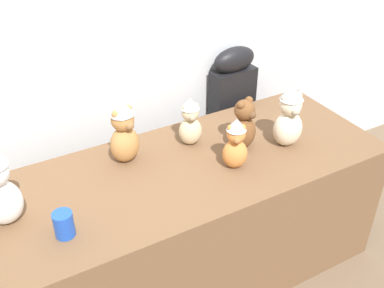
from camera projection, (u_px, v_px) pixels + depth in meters
wall_back at (132, 12)px, 2.37m from camera, size 7.00×0.08×2.60m
display_table at (192, 221)px, 2.42m from camera, size 1.93×0.76×0.73m
instrument_case at (231, 124)px, 2.94m from camera, size 0.29×0.14×1.04m
teddy_bear_sand at (190, 122)px, 2.31m from camera, size 0.14×0.13×0.26m
teddy_bear_ginger at (236, 144)px, 2.14m from camera, size 0.15×0.14×0.26m
teddy_bear_cream at (289, 117)px, 2.28m from camera, size 0.17×0.15×0.33m
teddy_bear_chestnut at (244, 125)px, 2.28m from camera, size 0.17×0.16×0.27m
teddy_bear_caramel at (124, 132)px, 2.17m from camera, size 0.18×0.16×0.33m
party_cup_blue at (64, 224)px, 1.80m from camera, size 0.08×0.08×0.11m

